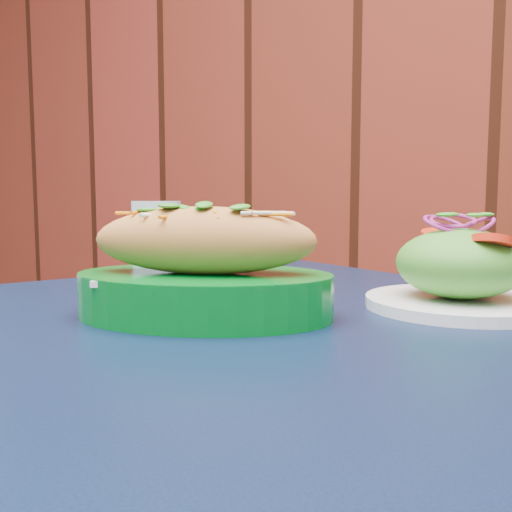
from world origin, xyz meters
The scene contains 4 objects.
cafe_table centered at (0.01, 1.78, 0.66)m, with size 1.03×1.03×0.75m.
banh_mi_basket centered at (-0.04, 1.78, 0.80)m, with size 0.31×0.26×0.12m.
salad_plate centered at (0.17, 1.97, 0.79)m, with size 0.20×0.20×0.10m.
water_glass centered at (-0.26, 1.95, 0.81)m, with size 0.07×0.07×0.12m, color silver.
Camera 1 is at (0.32, 1.34, 0.87)m, focal length 40.00 mm.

